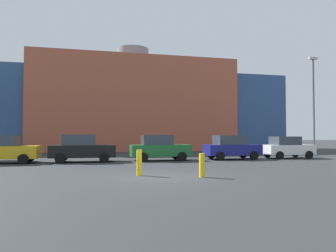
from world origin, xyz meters
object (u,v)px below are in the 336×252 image
Objects in this scene: parked_car_2 at (159,148)px; bollard_yellow_0 at (139,163)px; parked_car_1 at (82,148)px; street_lamp at (314,100)px; parked_car_4 at (287,147)px; parked_car_0 at (3,149)px; parked_car_3 at (231,147)px; bollard_yellow_1 at (202,165)px.

bollard_yellow_0 is at bearing -107.72° from parked_car_2.
parked_car_2 is 3.69× the size of bollard_yellow_0.
street_lamp reaches higher than parked_car_1.
parked_car_4 is 0.46× the size of street_lamp.
parked_car_2 is 1.07× the size of parked_car_4.
parked_car_4 is at bearing 31.60° from bollard_yellow_0.
street_lamp reaches higher than parked_car_2.
parked_car_1 is (4.94, 0.00, 0.02)m from parked_car_0.
parked_car_0 is at bearing -180.00° from parked_car_3.
parked_car_2 reaches higher than parked_car_3.
parked_car_3 is at bearing 0.00° from parked_car_0.
parked_car_3 is at bearing -0.00° from parked_car_1.
parked_car_4 is 5.60m from street_lamp.
bollard_yellow_0 is at bearing -45.64° from parked_car_0.
parked_car_3 is (15.91, 0.00, -0.01)m from parked_car_0.
parked_car_4 reaches higher than bollard_yellow_1.
bollard_yellow_1 is 0.12× the size of street_lamp.
parked_car_0 is 13.82m from bollard_yellow_1.
parked_car_3 is at bearing -180.00° from parked_car_4.
parked_car_1 is 1.03× the size of parked_car_3.
parked_car_0 reaches higher than parked_car_4.
parked_car_0 is 15.91m from parked_car_3.
street_lamp is (14.01, 10.57, 4.36)m from bollard_yellow_1.
parked_car_2 reaches higher than bollard_yellow_0.
bollard_yellow_0 is at bearing 154.86° from bollard_yellow_1.
parked_car_0 is 1.06× the size of parked_car_4.
parked_car_3 is (10.98, -0.00, -0.03)m from parked_car_1.
parked_car_4 is 15.18m from bollard_yellow_0.
parked_car_1 is 4.19× the size of bollard_yellow_1.
street_lamp is at bearing 37.02° from bollard_yellow_1.
parked_car_1 is at bearing 180.00° from parked_car_3.
parked_car_3 reaches higher than parked_car_4.
street_lamp is at bearing 5.74° from parked_car_2.
parked_car_1 reaches higher than parked_car_2.
bollard_yellow_1 is at bearing -89.89° from parked_car_2.
parked_car_1 is at bearing 180.00° from parked_car_4.
parked_car_0 is at bearing -176.68° from street_lamp.
parked_car_0 is 3.67× the size of bollard_yellow_0.
parked_car_2 is 14.65m from street_lamp.
street_lamp reaches higher than bollard_yellow_1.
parked_car_2 is 0.49× the size of street_lamp.
parked_car_2 is 9.17m from bollard_yellow_1.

